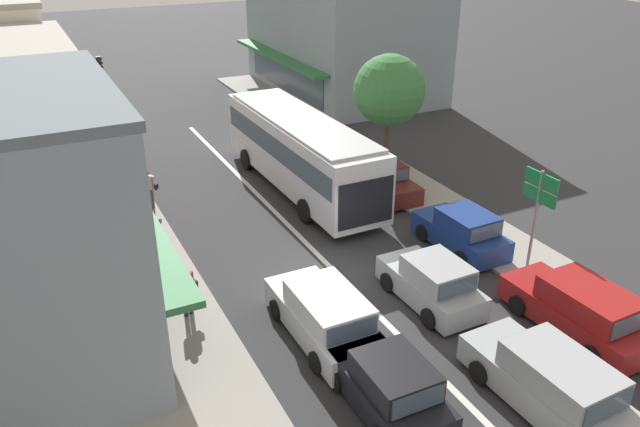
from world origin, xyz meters
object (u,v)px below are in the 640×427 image
(parked_hatchback_kerb_second, at_px, (462,232))
(parked_sedan_kerb_third, at_px, (381,179))
(parked_wagon_kerb_front, at_px, (580,310))
(city_bus, at_px, (301,149))
(hatchback_adjacent_lane_lead, at_px, (432,283))
(traffic_light_downstreet, at_px, (102,82))
(hatchback_adjacent_lane_trail, at_px, (389,387))
(directional_road_sign, at_px, (539,197))
(street_tree_right, at_px, (389,91))
(wagon_behind_bus_mid, at_px, (550,383))
(pedestrian_with_handbag_near, at_px, (187,288))
(wagon_queue_gap_filler, at_px, (325,316))
(pedestrian_browsing_midblock, at_px, (149,187))

(parked_hatchback_kerb_second, relative_size, parked_sedan_kerb_third, 0.88)
(parked_wagon_kerb_front, bearing_deg, city_bus, 102.11)
(hatchback_adjacent_lane_lead, height_order, parked_wagon_kerb_front, parked_wagon_kerb_front)
(hatchback_adjacent_lane_lead, xyz_separation_m, traffic_light_downstreet, (-6.07, 21.47, 2.15))
(hatchback_adjacent_lane_trail, distance_m, directional_road_sign, 8.81)
(hatchback_adjacent_lane_lead, distance_m, directional_road_sign, 4.61)
(hatchback_adjacent_lane_lead, xyz_separation_m, street_tree_right, (4.06, 9.19, 3.36))
(hatchback_adjacent_lane_trail, height_order, parked_sedan_kerb_third, hatchback_adjacent_lane_trail)
(city_bus, relative_size, parked_hatchback_kerb_second, 2.91)
(parked_hatchback_kerb_second, bearing_deg, city_bus, 110.95)
(wagon_behind_bus_mid, xyz_separation_m, pedestrian_with_handbag_near, (-6.81, 7.54, 0.32))
(wagon_queue_gap_filler, xyz_separation_m, pedestrian_browsing_midblock, (-2.51, 10.64, 0.32))
(wagon_behind_bus_mid, relative_size, street_tree_right, 0.81)
(parked_sedan_kerb_third, relative_size, street_tree_right, 0.76)
(hatchback_adjacent_lane_trail, relative_size, pedestrian_browsing_midblock, 2.28)
(parked_wagon_kerb_front, distance_m, pedestrian_with_handbag_near, 11.35)
(hatchback_adjacent_lane_trail, bearing_deg, hatchback_adjacent_lane_lead, 42.50)
(wagon_queue_gap_filler, xyz_separation_m, parked_wagon_kerb_front, (6.64, -3.01, 0.00))
(traffic_light_downstreet, bearing_deg, street_tree_right, -50.49)
(parked_wagon_kerb_front, bearing_deg, street_tree_right, 84.59)
(city_bus, height_order, directional_road_sign, directional_road_sign)
(parked_hatchback_kerb_second, relative_size, pedestrian_with_handbag_near, 2.29)
(hatchback_adjacent_lane_trail, relative_size, traffic_light_downstreet, 0.89)
(traffic_light_downstreet, bearing_deg, wagon_queue_gap_filler, -83.85)
(wagon_behind_bus_mid, bearing_deg, parked_sedan_kerb_third, 76.35)
(parked_sedan_kerb_third, bearing_deg, wagon_behind_bus_mid, -103.65)
(street_tree_right, height_order, pedestrian_with_handbag_near, street_tree_right)
(wagon_behind_bus_mid, distance_m, directional_road_sign, 7.01)
(pedestrian_with_handbag_near, bearing_deg, parked_hatchback_kerb_second, -1.15)
(wagon_queue_gap_filler, distance_m, parked_hatchback_kerb_second, 7.16)
(wagon_behind_bus_mid, distance_m, pedestrian_browsing_midblock, 16.70)
(directional_road_sign, xyz_separation_m, pedestrian_with_handbag_near, (-11.09, 2.34, -1.64))
(directional_road_sign, xyz_separation_m, pedestrian_browsing_midblock, (-10.40, 10.33, -1.64))
(wagon_queue_gap_filler, bearing_deg, pedestrian_with_handbag_near, 140.42)
(hatchback_adjacent_lane_trail, bearing_deg, parked_hatchback_kerb_second, 40.60)
(city_bus, bearing_deg, pedestrian_browsing_midblock, 173.46)
(hatchback_adjacent_lane_lead, relative_size, wagon_queue_gap_filler, 0.83)
(city_bus, relative_size, hatchback_adjacent_lane_lead, 2.93)
(parked_wagon_kerb_front, xyz_separation_m, traffic_light_downstreet, (-8.96, 24.58, 2.11))
(city_bus, height_order, wagon_behind_bus_mid, city_bus)
(parked_wagon_kerb_front, distance_m, parked_hatchback_kerb_second, 5.45)
(city_bus, bearing_deg, street_tree_right, -8.80)
(wagon_behind_bus_mid, bearing_deg, hatchback_adjacent_lane_trail, 155.00)
(hatchback_adjacent_lane_lead, height_order, traffic_light_downstreet, traffic_light_downstreet)
(hatchback_adjacent_lane_trail, height_order, pedestrian_browsing_midblock, pedestrian_browsing_midblock)
(wagon_queue_gap_filler, relative_size, parked_sedan_kerb_third, 1.06)
(traffic_light_downstreet, bearing_deg, parked_hatchback_kerb_second, -64.69)
(pedestrian_browsing_midblock, bearing_deg, parked_sedan_kerb_third, -16.13)
(wagon_behind_bus_mid, bearing_deg, hatchback_adjacent_lane_lead, 88.48)
(parked_hatchback_kerb_second, xyz_separation_m, pedestrian_browsing_midblock, (-9.23, 8.19, 0.36))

